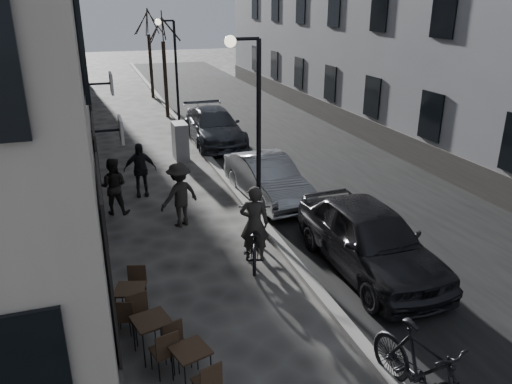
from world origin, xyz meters
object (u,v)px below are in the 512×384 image
bistro_set_c (131,300)px  pedestrian_mid (179,195)px  pedestrian_near (113,186)px  pedestrian_far (140,170)px  streetlamp_near (252,116)px  car_near (369,238)px  streetlamp_far (172,63)px  tree_far (148,21)px  bistro_set_a (191,363)px  car_far (214,126)px  bicycle (254,238)px  utility_cabinet (180,141)px  moped (423,370)px  tree_near (162,26)px  bistro_set_b (152,333)px  car_mid (267,178)px

bistro_set_c → pedestrian_mid: size_ratio=0.79×
pedestrian_near → pedestrian_far: size_ratio=0.97×
streetlamp_near → car_near: streetlamp_near is taller
streetlamp_far → tree_far: size_ratio=0.89×
bistro_set_a → car_far: 14.77m
streetlamp_far → bicycle: (-0.44, -13.51, -2.58)m
utility_cabinet → moped: (1.15, -13.91, -0.06)m
streetlamp_near → streetlamp_far: same height
tree_near → bistro_set_b: size_ratio=3.77×
bistro_set_a → pedestrian_mid: pedestrian_mid is taller
bistro_set_c → pedestrian_near: pedestrian_near is taller
bicycle → streetlamp_near: bearing=-87.7°
streetlamp_near → pedestrian_mid: bearing=150.5°
streetlamp_near → bistro_set_a: size_ratio=3.65×
utility_cabinet → pedestrian_mid: size_ratio=0.80×
bistro_set_a → pedestrian_mid: size_ratio=0.77×
bistro_set_a → pedestrian_near: 7.65m
pedestrian_far → moped: (3.06, -10.35, -0.21)m
utility_cabinet → moped: bearing=-85.6°
car_near → bistro_set_b: bearing=-164.9°
streetlamp_near → utility_cabinet: 7.63m
tree_near → pedestrian_far: size_ratio=3.30×
tree_near → utility_cabinet: (-0.70, -7.80, -3.95)m
car_near → utility_cabinet: bearing=103.3°
pedestrian_far → streetlamp_near: bearing=-52.9°
bicycle → tree_far: bearing=-72.6°
tree_far → car_far: size_ratio=1.13×
streetlamp_far → bistro_set_b: size_ratio=3.37×
streetlamp_near → streetlamp_far: bearing=90.0°
pedestrian_mid → utility_cabinet: bearing=-126.0°
tree_far → bistro_set_a: tree_far is taller
pedestrian_mid → car_mid: size_ratio=0.44×
car_near → bistro_set_a: bearing=-153.5°
pedestrian_mid → car_far: 8.60m
pedestrian_near → moped: pedestrian_near is taller
tree_far → car_near: 24.17m
streetlamp_near → utility_cabinet: streetlamp_near is taller
bistro_set_c → utility_cabinet: bearing=90.9°
pedestrian_mid → car_far: pedestrian_mid is taller
tree_near → moped: (0.45, -21.71, -4.01)m
tree_near → bistro_set_a: bearing=-97.8°
bistro_set_a → utility_cabinet: size_ratio=0.97×
tree_far → pedestrian_mid: size_ratio=3.17×
utility_cabinet → tree_far: bearing=86.8°
streetlamp_far → bistro_set_a: (-2.71, -17.17, -2.75)m
streetlamp_far → tree_near: bearing=88.6°
car_near → car_mid: 4.95m
bistro_set_a → pedestrian_mid: 6.26m
tree_near → bistro_set_c: (-3.53, -18.05, -4.25)m
car_mid → bistro_set_b: bearing=-129.0°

